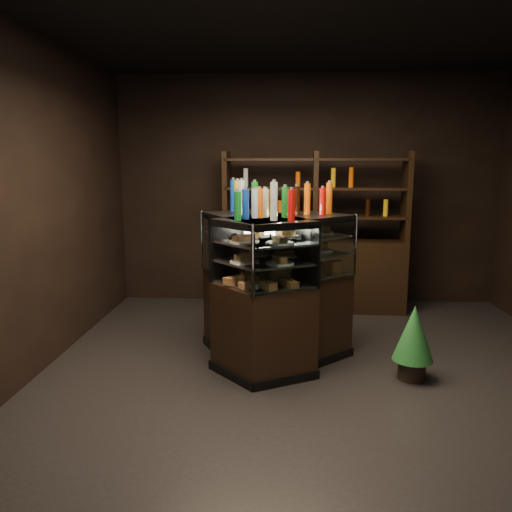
{
  "coord_description": "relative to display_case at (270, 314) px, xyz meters",
  "views": [
    {
      "loc": [
        -0.37,
        -4.2,
        1.83
      ],
      "look_at": [
        -0.57,
        0.12,
        1.04
      ],
      "focal_mm": 35.0,
      "sensor_mm": 36.0,
      "label": 1
    }
  ],
  "objects": [
    {
      "name": "potted_conifer",
      "position": [
        1.24,
        -0.35,
        -0.04
      ],
      "size": [
        0.35,
        0.35,
        0.75
      ],
      "rotation": [
        0.0,
        0.0,
        -0.15
      ],
      "color": "black",
      "rests_on": "ground"
    },
    {
      "name": "display_case",
      "position": [
        0.0,
        0.0,
        0.0
      ],
      "size": [
        1.52,
        1.42,
        1.39
      ],
      "rotation": [
        0.0,
        0.0,
        -0.18
      ],
      "color": "black",
      "rests_on": "ground"
    },
    {
      "name": "ground",
      "position": [
        0.45,
        -0.29,
        -0.47
      ],
      "size": [
        5.0,
        5.0,
        0.0
      ],
      "primitive_type": "plane",
      "color": "black",
      "rests_on": "ground"
    },
    {
      "name": "room_shell",
      "position": [
        0.45,
        -0.29,
        1.47
      ],
      "size": [
        5.02,
        5.02,
        3.01
      ],
      "color": "black",
      "rests_on": "ground"
    },
    {
      "name": "bottles_top",
      "position": [
        0.0,
        0.0,
        1.05
      ],
      "size": [
        0.95,
        0.98,
        0.3
      ],
      "color": "#D8590A",
      "rests_on": "display_case"
    },
    {
      "name": "back_shelving",
      "position": [
        0.53,
        1.76,
        0.14
      ],
      "size": [
        2.3,
        0.5,
        2.0
      ],
      "rotation": [
        0.0,
        0.0,
        -0.04
      ],
      "color": "black",
      "rests_on": "ground"
    },
    {
      "name": "food_display",
      "position": [
        -0.0,
        -0.0,
        0.59
      ],
      "size": [
        1.11,
        1.12,
        0.43
      ],
      "color": "#DD824F",
      "rests_on": "display_case"
    }
  ]
}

